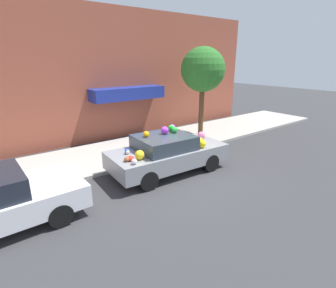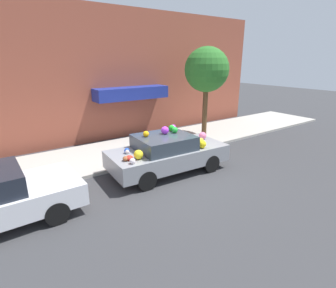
% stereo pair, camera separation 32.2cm
% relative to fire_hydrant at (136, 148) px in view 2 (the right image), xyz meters
% --- Properties ---
extents(ground_plane, '(60.00, 60.00, 0.00)m').
position_rel_fire_hydrant_xyz_m(ground_plane, '(0.33, -1.74, -0.45)').
color(ground_plane, '#38383A').
extents(sidewalk_curb, '(24.00, 3.20, 0.11)m').
position_rel_fire_hydrant_xyz_m(sidewalk_curb, '(0.33, 0.96, -0.40)').
color(sidewalk_curb, '#B2ADA3').
rests_on(sidewalk_curb, ground).
extents(building_facade, '(18.00, 1.20, 5.92)m').
position_rel_fire_hydrant_xyz_m(building_facade, '(0.38, 3.18, 2.47)').
color(building_facade, '#9E4C38').
rests_on(building_facade, ground).
extents(street_tree, '(2.07, 2.07, 4.15)m').
position_rel_fire_hydrant_xyz_m(street_tree, '(4.27, 0.83, 2.74)').
color(street_tree, brown).
rests_on(street_tree, sidewalk_curb).
extents(fire_hydrant, '(0.20, 0.20, 0.70)m').
position_rel_fire_hydrant_xyz_m(fire_hydrant, '(0.00, 0.00, 0.00)').
color(fire_hydrant, '#B2B2B7').
rests_on(fire_hydrant, sidewalk_curb).
extents(art_car, '(4.07, 1.96, 1.57)m').
position_rel_fire_hydrant_xyz_m(art_car, '(0.30, -1.67, 0.24)').
color(art_car, gray).
rests_on(art_car, ground).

